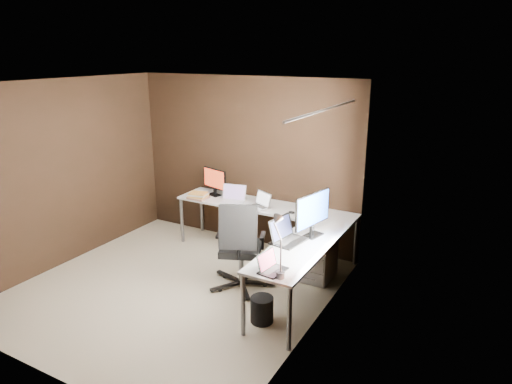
% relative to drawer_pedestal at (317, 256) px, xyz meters
% --- Properties ---
extents(room, '(3.60, 3.60, 2.50)m').
position_rel_drawer_pedestal_xyz_m(room, '(-1.09, -1.08, 0.98)').
color(room, tan).
rests_on(room, ground).
extents(desk, '(2.65, 2.25, 0.73)m').
position_rel_drawer_pedestal_xyz_m(desk, '(-0.59, -0.11, 0.38)').
color(desk, silver).
rests_on(desk, ground).
extents(drawer_pedestal, '(0.42, 0.50, 0.60)m').
position_rel_drawer_pedestal_xyz_m(drawer_pedestal, '(0.00, 0.00, 0.00)').
color(drawer_pedestal, silver).
rests_on(drawer_pedestal, ground).
extents(monitor_left, '(0.46, 0.19, 0.41)m').
position_rel_drawer_pedestal_xyz_m(monitor_left, '(-1.83, 0.41, 0.66)').
color(monitor_left, black).
rests_on(monitor_left, desk).
extents(monitor_right, '(0.21, 0.64, 0.53)m').
position_rel_drawer_pedestal_xyz_m(monitor_right, '(0.06, -0.36, 0.73)').
color(monitor_right, black).
rests_on(monitor_right, desk).
extents(laptop_white, '(0.39, 0.32, 0.23)m').
position_rel_drawer_pedestal_xyz_m(laptop_white, '(-1.43, 0.29, 0.48)').
color(laptop_white, silver).
rests_on(laptop_white, desk).
extents(laptop_silver, '(0.38, 0.34, 0.21)m').
position_rel_drawer_pedestal_xyz_m(laptop_silver, '(-0.96, 0.25, 0.48)').
color(laptop_silver, silver).
rests_on(laptop_silver, desk).
extents(laptop_black_big, '(0.36, 0.46, 0.28)m').
position_rel_drawer_pedestal_xyz_m(laptop_black_big, '(-0.14, -0.66, 0.49)').
color(laptop_black_big, black).
rests_on(laptop_black_big, desk).
extents(laptop_black_small, '(0.24, 0.31, 0.20)m').
position_rel_drawer_pedestal_xyz_m(laptop_black_small, '(0.05, -1.41, 0.47)').
color(laptop_black_small, black).
rests_on(laptop_black_small, desk).
extents(book_stack, '(0.30, 0.25, 0.09)m').
position_rel_drawer_pedestal_xyz_m(book_stack, '(-1.96, 0.15, 0.47)').
color(book_stack, '#8F614D').
rests_on(book_stack, desk).
extents(mouse_left, '(0.10, 0.07, 0.04)m').
position_rel_drawer_pedestal_xyz_m(mouse_left, '(-1.88, 0.19, 0.45)').
color(mouse_left, black).
rests_on(mouse_left, desk).
extents(mouse_corner, '(0.11, 0.09, 0.04)m').
position_rel_drawer_pedestal_xyz_m(mouse_corner, '(-0.46, 0.21, 0.45)').
color(mouse_corner, black).
rests_on(mouse_corner, desk).
extents(desk_lamp, '(0.19, 0.23, 0.61)m').
position_rel_drawer_pedestal_xyz_m(desk_lamp, '(0.13, -1.44, 0.82)').
color(desk_lamp, slate).
rests_on(desk_lamp, desk).
extents(office_chair, '(0.64, 0.68, 1.14)m').
position_rel_drawer_pedestal_xyz_m(office_chair, '(-0.73, -0.70, 0.04)').
color(office_chair, black).
rests_on(office_chair, ground).
extents(wastebasket, '(0.28, 0.28, 0.29)m').
position_rel_drawer_pedestal_xyz_m(wastebasket, '(-0.14, -1.25, -0.15)').
color(wastebasket, black).
rests_on(wastebasket, ground).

